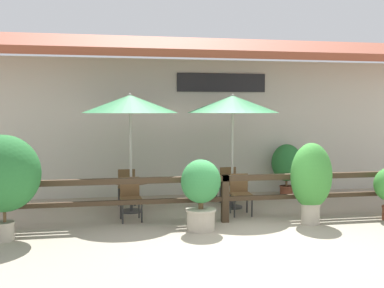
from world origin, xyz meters
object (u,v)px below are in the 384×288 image
object	(u,v)px
chair_near_streetside	(131,196)
potted_plant_tall_tropical	(201,190)
dining_table_middle	(232,183)
potted_plant_entrance_palm	(3,175)
chair_middle_streetside	(240,192)
potted_plant_small_flowering	(287,164)
patio_umbrella_middle	(233,104)
dining_table_near	(131,186)
chair_middle_wallside	(226,182)
patio_umbrella_near	(130,104)
chair_near_wallside	(127,184)
potted_plant_broad_leaf	(311,178)

from	to	relation	value
chair_near_streetside	potted_plant_tall_tropical	world-z (taller)	potted_plant_tall_tropical
dining_table_middle	potted_plant_entrance_palm	size ratio (longest dim) A/B	0.48
dining_table_middle	chair_middle_streetside	bearing A→B (deg)	-89.91
potted_plant_tall_tropical	potted_plant_small_flowering	distance (m)	4.18
chair_near_streetside	potted_plant_tall_tropical	distance (m)	1.63
patio_umbrella_middle	potted_plant_small_flowering	xyz separation A→B (m)	(1.85, 1.27, -1.57)
dining_table_middle	potted_plant_small_flowering	bearing A→B (deg)	34.45
potted_plant_small_flowering	patio_umbrella_middle	bearing A→B (deg)	-145.55
dining_table_near	chair_near_streetside	bearing A→B (deg)	-92.69
chair_middle_streetside	dining_table_near	bearing A→B (deg)	165.88
patio_umbrella_middle	potted_plant_entrance_palm	distance (m)	5.05
chair_near_streetside	chair_middle_wallside	world-z (taller)	same
patio_umbrella_near	chair_near_wallside	xyz separation A→B (m)	(-0.08, 0.73, -1.90)
dining_table_middle	potted_plant_entrance_palm	xyz separation A→B (m)	(-4.55, -1.81, 0.59)
dining_table_near	potted_plant_small_flowering	size ratio (longest dim) A/B	0.65
dining_table_middle	potted_plant_tall_tropical	world-z (taller)	potted_plant_tall_tropical
potted_plant_entrance_palm	patio_umbrella_near	bearing A→B (deg)	38.76
chair_near_wallside	potted_plant_entrance_palm	distance (m)	3.37
patio_umbrella_middle	chair_middle_streetside	distance (m)	2.01
patio_umbrella_middle	chair_near_wallside	bearing A→B (deg)	163.68
chair_near_streetside	potted_plant_entrance_palm	bearing A→B (deg)	-159.56
potted_plant_entrance_palm	chair_middle_streetside	bearing A→B (deg)	14.08
chair_near_wallside	dining_table_middle	bearing A→B (deg)	166.16
chair_near_wallside	chair_middle_wallside	size ratio (longest dim) A/B	1.00
potted_plant_broad_leaf	dining_table_near	bearing A→B (deg)	154.99
chair_middle_wallside	potted_plant_tall_tropical	xyz separation A→B (m)	(-1.11, -2.38, 0.27)
chair_middle_wallside	chair_middle_streetside	bearing A→B (deg)	86.97
dining_table_near	chair_middle_wallside	world-z (taller)	chair_middle_wallside
chair_middle_wallside	dining_table_near	bearing A→B (deg)	14.63
chair_middle_streetside	chair_middle_wallside	world-z (taller)	same
potted_plant_entrance_palm	chair_middle_wallside	bearing A→B (deg)	28.37
chair_near_streetside	chair_middle_streetside	xyz separation A→B (m)	(2.36, 0.09, 0.00)
potted_plant_entrance_palm	patio_umbrella_middle	bearing A→B (deg)	21.67
chair_near_wallside	potted_plant_entrance_palm	world-z (taller)	potted_plant_entrance_palm
patio_umbrella_near	dining_table_middle	bearing A→B (deg)	0.61
patio_umbrella_near	dining_table_middle	distance (m)	2.96
potted_plant_tall_tropical	patio_umbrella_middle	bearing A→B (deg)	57.99
patio_umbrella_near	chair_middle_streetside	distance (m)	3.07
patio_umbrella_middle	chair_middle_wallside	xyz separation A→B (m)	(0.03, 0.67, -1.90)
patio_umbrella_near	potted_plant_small_flowering	bearing A→B (deg)	17.21
patio_umbrella_near	chair_middle_wallside	xyz separation A→B (m)	(2.36, 0.69, -1.90)
dining_table_middle	chair_middle_streetside	xyz separation A→B (m)	(0.00, -0.67, -0.07)
dining_table_near	potted_plant_tall_tropical	world-z (taller)	potted_plant_tall_tropical
chair_near_streetside	potted_plant_tall_tropical	xyz separation A→B (m)	(1.29, -0.96, 0.27)
dining_table_middle	potted_plant_entrance_palm	world-z (taller)	potted_plant_entrance_palm
dining_table_near	potted_plant_entrance_palm	xyz separation A→B (m)	(-2.22, -1.78, 0.59)
chair_middle_wallside	potted_plant_broad_leaf	world-z (taller)	potted_plant_broad_leaf
potted_plant_entrance_palm	chair_near_streetside	bearing A→B (deg)	25.70
potted_plant_broad_leaf	potted_plant_entrance_palm	bearing A→B (deg)	-178.47
potted_plant_broad_leaf	potted_plant_small_flowering	bearing A→B (deg)	76.81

